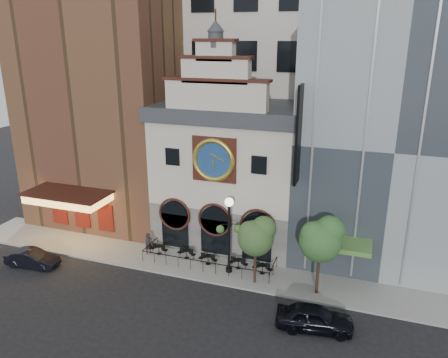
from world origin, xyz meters
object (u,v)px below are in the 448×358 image
Objects in this scene: bistro_1 at (187,253)px; bistro_4 at (262,268)px; bistro_2 at (208,259)px; pedestrian at (149,243)px; bistro_0 at (159,249)px; car_left at (32,258)px; tree_right at (321,238)px; lamppost at (229,227)px; bistro_3 at (238,263)px; tree_left at (256,235)px; car_right at (315,318)px.

bistro_1 and bistro_4 have the same top height.
pedestrian reaches higher than bistro_2.
bistro_0 is 10.10m from car_left.
bistro_4 is at bearing 164.02° from tree_right.
tree_right is (6.94, -0.68, 0.49)m from lamppost.
bistro_4 is (4.52, 0.02, 0.00)m from bistro_2.
bistro_3 is 0.30× the size of tree_left.
bistro_1 is 1.00× the size of bistro_2.
bistro_0 is 1.00× the size of bistro_4.
bistro_2 is at bearing -77.13° from car_left.
bistro_3 is at bearing 167.60° from tree_right.
tree_left is at bearing 43.93° from car_right.
lamppost is at bearing -66.67° from pedestrian.
bistro_0 is at bearing -178.57° from bistro_1.
car_left reaches higher than bistro_1.
lamppost reaches higher than bistro_0.
car_left is at bearing 80.75° from car_right.
car_right is at bearing -48.13° from bistro_4.
lamppost is (7.36, -0.61, 2.88)m from pedestrian.
bistro_4 is 4.25m from lamppost.
tree_right is (14.30, -1.29, 3.37)m from pedestrian.
tree_left is at bearing -10.43° from bistro_0.
car_right is at bearing -97.97° from car_left.
tree_left is 0.90× the size of tree_right.
lamppost is at bearing -7.06° from bistro_0.
bistro_4 is 0.27× the size of tree_right.
tree_left is 4.59m from tree_right.
bistro_1 is at bearing -57.53° from pedestrian.
car_right is at bearing -26.31° from bistro_1.
car_right is at bearing -81.90° from pedestrian.
pedestrian reaches higher than car_left.
lamppost is at bearing -81.39° from car_left.
car_right is 5.44m from tree_right.
bistro_0 is 4.55m from bistro_2.
tree_left is at bearing -85.91° from car_left.
pedestrian reaches higher than bistro_0.
pedestrian is 0.32× the size of tree_right.
tree_left is at bearing -97.38° from bistro_4.
bistro_0 is at bearing 176.85° from bistro_2.
pedestrian is at bearing 171.59° from tree_left.
pedestrian is (7.95, 4.75, 0.38)m from car_left.
tree_right is (8.90, -1.24, 3.84)m from bistro_2.
bistro_0 is at bearing 60.40° from car_right.
tree_left reaches higher than car_right.
bistro_0 is 1.00× the size of bistro_1.
bistro_3 is 4.17m from tree_left.
bistro_4 is (6.54, -0.29, 0.00)m from bistro_1.
tree_right is at bearing -6.30° from bistro_0.
bistro_1 is at bearing 146.09° from lamppost.
bistro_1 is at bearing 171.94° from tree_right.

